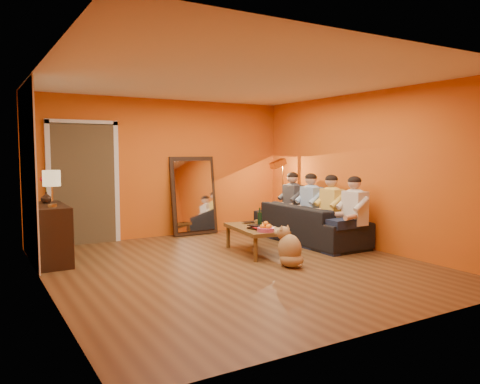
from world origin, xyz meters
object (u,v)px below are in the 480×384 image
coffee_table (255,240)px  vase (46,197)px  sofa (309,223)px  person_mid_left (332,210)px  sideboard (50,234)px  floor_lamp (283,197)px  mirror_frame (194,196)px  person_far_left (355,214)px  person_far_right (293,204)px  dog (290,246)px  tumbler (258,223)px  wine_bottle (260,217)px  laptop (253,222)px  table_lamp (52,189)px  person_mid_right (311,207)px

coffee_table → vase: (-2.92, 1.22, 0.72)m
sofa → person_mid_left: 0.54m
sideboard → floor_lamp: bearing=3.5°
sofa → vase: size_ratio=13.69×
mirror_frame → person_far_left: mirror_frame is taller
person_mid_left → person_far_right: size_ratio=1.00×
floor_lamp → dog: size_ratio=2.47×
coffee_table → tumbler: (0.12, 0.12, 0.25)m
dog → wine_bottle: bearing=87.4°
sofa → person_far_left: 1.04m
sideboard → person_mid_left: size_ratio=0.97×
floor_lamp → person_far_right: (0.03, -0.30, -0.11)m
sideboard → laptop: bearing=-11.3°
person_far_left → person_far_right: 1.65m
dog → tumbler: 1.12m
table_lamp → vase: bearing=90.0°
tumbler → person_mid_left: bearing=-11.9°
sofa → dog: size_ratio=3.96×
sideboard → person_mid_left: (4.37, -1.13, 0.18)m
tumbler → vase: size_ratio=0.57×
dog → wine_bottle: 0.98m
sideboard → wine_bottle: bearing=-18.9°
mirror_frame → coffee_table: size_ratio=1.25×
wine_bottle → person_mid_left: bearing=-4.5°
coffee_table → laptop: (0.18, 0.35, 0.22)m
person_mid_left → wine_bottle: (-1.40, 0.11, -0.03)m
person_mid_right → dog: bearing=-137.5°
sideboard → person_far_right: size_ratio=0.97×
mirror_frame → person_mid_left: size_ratio=1.25×
table_lamp → person_far_left: table_lamp is taller
laptop → table_lamp: bearing=169.1°
sofa → person_far_right: (0.13, 0.65, 0.27)m
mirror_frame → sideboard: bearing=-158.8°
sideboard → table_lamp: size_ratio=2.31×
sofa → person_far_right: 0.72m
floor_lamp → person_mid_right: size_ratio=1.18×
sideboard → tumbler: (3.04, -0.85, 0.04)m
dog → tumbler: dog is taller
sofa → person_mid_left: (0.13, -0.45, 0.27)m
sideboard → coffee_table: sideboard is taller
dog → person_mid_left: bearing=32.0°
vase → sofa: bearing=-12.4°
dog → person_mid_right: person_mid_right is taller
person_far_left → wine_bottle: 1.55m
sofa → tumbler: bearing=98.0°
table_lamp → wine_bottle: (2.97, -0.72, -0.53)m
person_far_right → laptop: bearing=-155.1°
sideboard → wine_bottle: size_ratio=3.81×
wine_bottle → laptop: 0.44m
sofa → person_mid_right: (0.13, 0.10, 0.27)m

